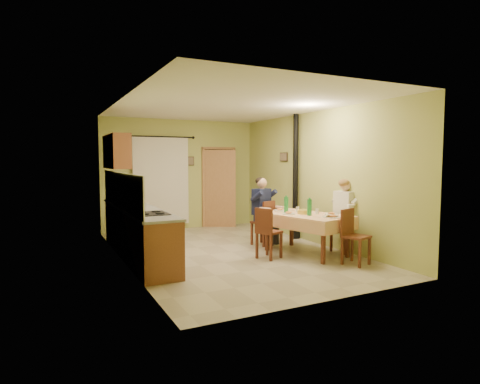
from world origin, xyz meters
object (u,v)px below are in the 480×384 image
chair_far (263,231)px  man_far (263,203)px  dining_table (306,234)px  chair_near (355,248)px  chair_right (346,237)px  man_right (346,207)px  chair_left (269,243)px  stove_flue (295,193)px

chair_far → man_far: 0.59m
dining_table → chair_near: 1.05m
chair_right → man_right: 0.59m
man_far → man_right: 1.70m
chair_far → man_far: (-0.00, 0.01, 0.59)m
chair_left → stove_flue: stove_flue is taller
stove_flue → dining_table: bearing=-116.7°
dining_table → chair_right: chair_right is taller
dining_table → chair_left: 0.81m
man_far → stove_flue: size_ratio=0.50×
dining_table → man_right: man_right is taller
man_far → stove_flue: (1.02, 0.29, 0.15)m
dining_table → chair_near: chair_near is taller
chair_far → chair_near: 2.17m
chair_far → man_far: size_ratio=0.67×
dining_table → chair_right: 0.82m
dining_table → man_right: (0.77, -0.21, 0.50)m
dining_table → chair_left: bearing=164.5°
chair_far → man_far: bearing=90.0°
stove_flue → chair_far: bearing=-163.2°
chair_left → man_far: man_far is taller
dining_table → man_far: size_ratio=1.32×
chair_near → man_far: bearing=-91.5°
dining_table → man_far: bearing=92.5°
dining_table → man_right: size_ratio=1.32×
chair_left → man_right: (1.58, -0.23, 0.59)m
man_far → chair_near: bearing=-95.6°
chair_far → man_right: man_right is taller
man_far → man_right: same height
chair_left → man_right: man_right is taller
dining_table → stove_flue: stove_flue is taller
dining_table → chair_right: bearing=-28.9°
chair_near → stove_flue: (0.40, 2.38, 0.74)m
dining_table → stove_flue: size_ratio=0.65×
man_right → stove_flue: bearing=-2.5°
man_far → stove_flue: 1.07m
chair_near → man_right: (0.48, 0.80, 0.59)m
chair_near → chair_left: chair_near is taller
man_right → chair_near: bearing=143.6°
chair_far → chair_left: size_ratio=1.01×
chair_left → man_right: 1.70m
chair_near → man_far: size_ratio=0.68×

